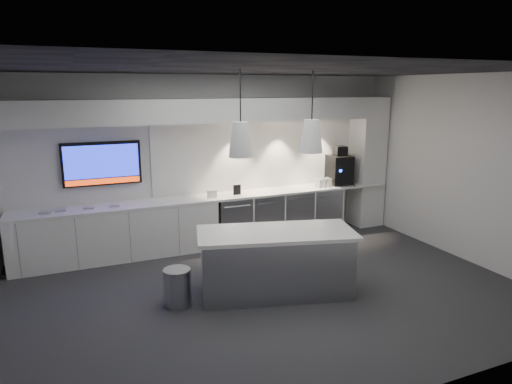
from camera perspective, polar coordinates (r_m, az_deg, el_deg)
name	(u,v)px	position (r m, az deg, el deg)	size (l,w,h in m)	color
floor	(269,292)	(6.51, 1.58, -12.35)	(7.00, 7.00, 0.00)	#333336
ceiling	(270,69)	(5.89, 1.77, 15.08)	(7.00, 7.00, 0.00)	black
wall_back	(212,160)	(8.32, -5.56, 4.03)	(7.00, 7.00, 0.00)	white
wall_front	(395,246)	(3.98, 17.00, -6.43)	(7.00, 7.00, 0.00)	white
wall_right	(466,169)	(8.11, 24.78, 2.67)	(7.00, 7.00, 0.00)	white
back_counter	(218,197)	(8.14, -4.77, -0.60)	(6.80, 0.65, 0.04)	white
left_base_cabinets	(118,233)	(7.91, -16.87, -4.92)	(3.30, 0.63, 0.86)	white
fridge_unit_a	(232,220)	(8.33, -3.08, -3.49)	(0.60, 0.61, 0.85)	#919398
fridge_unit_b	(263,216)	(8.56, 0.89, -3.03)	(0.60, 0.61, 0.85)	#919398
fridge_unit_c	(293,213)	(8.82, 4.64, -2.58)	(0.60, 0.61, 0.85)	#919398
fridge_unit_d	(321,209)	(9.13, 8.15, -2.14)	(0.60, 0.61, 0.85)	#919398
backsplash	(272,153)	(8.73, 2.03, 4.83)	(4.60, 0.03, 1.30)	white
soffit	(216,110)	(7.95, -5.04, 10.15)	(6.90, 0.60, 0.40)	white
column	(367,162)	(9.55, 13.70, 3.66)	(0.55, 0.55, 2.60)	white
wall_tv	(102,164)	(7.91, -18.71, 3.38)	(1.25, 0.07, 0.72)	black
island	(276,262)	(6.30, 2.50, -8.76)	(2.27, 1.41, 0.89)	#919398
bin	(177,287)	(6.13, -9.79, -11.66)	(0.35, 0.35, 0.50)	#919398
coffee_machine	(339,169)	(9.19, 10.38, 2.90)	(0.46, 0.62, 0.75)	black
sign_black	(237,190)	(8.18, -2.39, 0.29)	(0.14, 0.02, 0.18)	black
sign_white	(212,194)	(7.96, -5.54, -0.26)	(0.18, 0.02, 0.14)	white
cup_cluster	(324,183)	(8.93, 8.45, 1.18)	(0.30, 0.19, 0.16)	silver
tray_a	(45,212)	(7.71, -24.84, -2.31)	(0.16, 0.16, 0.03)	#A9A9A9
tray_b	(60,210)	(7.74, -23.27, -2.09)	(0.16, 0.16, 0.03)	#A9A9A9
tray_c	(89,208)	(7.73, -20.11, -1.84)	(0.16, 0.16, 0.03)	#A9A9A9
tray_d	(114,205)	(7.74, -17.28, -1.61)	(0.16, 0.16, 0.03)	#A9A9A9
pendant_left	(241,139)	(5.69, -1.93, 6.60)	(0.31, 0.31, 1.14)	white
pendant_right	(311,136)	(6.12, 6.94, 6.97)	(0.31, 0.31, 1.14)	white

